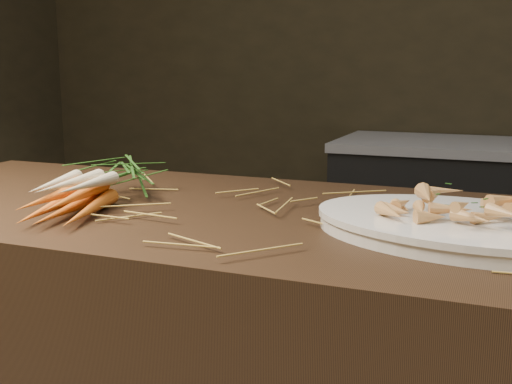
% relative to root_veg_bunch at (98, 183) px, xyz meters
% --- Properties ---
extents(straw_bedding, '(1.40, 0.60, 0.02)m').
position_rel_root_veg_bunch_xyz_m(straw_bedding, '(0.61, 0.05, -0.03)').
color(straw_bedding, olive).
rests_on(straw_bedding, main_counter).
extents(root_veg_bunch, '(0.22, 0.46, 0.08)m').
position_rel_root_veg_bunch_xyz_m(root_veg_bunch, '(0.00, 0.00, 0.00)').
color(root_veg_bunch, '#CD5116').
rests_on(root_veg_bunch, main_counter).
extents(serving_platter, '(0.54, 0.40, 0.03)m').
position_rel_root_veg_bunch_xyz_m(serving_platter, '(0.70, 0.00, -0.03)').
color(serving_platter, white).
rests_on(serving_platter, main_counter).
extents(roasted_veg_heap, '(0.26, 0.21, 0.05)m').
position_rel_root_veg_bunch_xyz_m(roasted_veg_heap, '(0.70, 0.00, 0.01)').
color(roasted_veg_heap, '#B47B3E').
rests_on(roasted_veg_heap, serving_platter).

